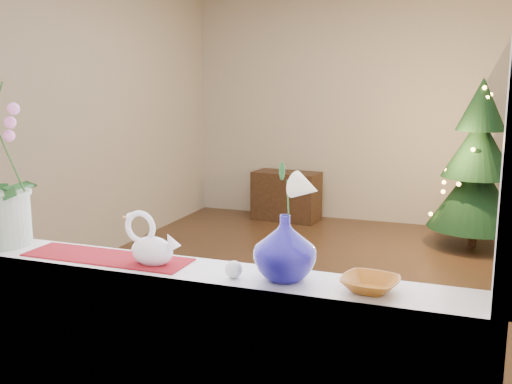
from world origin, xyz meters
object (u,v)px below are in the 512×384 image
swan (152,240)px  side_table (286,196)px  paperweight (234,269)px  xmas_tree (478,164)px  amber_dish (370,285)px  blue_vase (285,243)px

swan → side_table: swan is taller
paperweight → xmas_tree: (0.89, 4.16, -0.11)m
swan → amber_dish: bearing=22.6°
xmas_tree → side_table: bearing=167.8°
blue_vase → side_table: size_ratio=0.35×
amber_dish → side_table: size_ratio=0.21×
swan → amber_dish: size_ratio=1.43×
swan → paperweight: swan is taller
swan → xmas_tree: (1.24, 4.13, -0.18)m
xmas_tree → side_table: xmas_tree is taller
swan → side_table: 4.72m
swan → side_table: bearing=122.9°
blue_vase → side_table: blue_vase is taller
paperweight → swan: bearing=174.9°
blue_vase → amber_dish: bearing=-3.2°
swan → xmas_tree: 4.32m
blue_vase → xmas_tree: 4.17m
side_table → paperweight: bearing=-70.1°
xmas_tree → amber_dish: bearing=-95.7°
blue_vase → paperweight: 0.21m
paperweight → side_table: paperweight is taller
amber_dish → xmas_tree: size_ratio=0.10×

